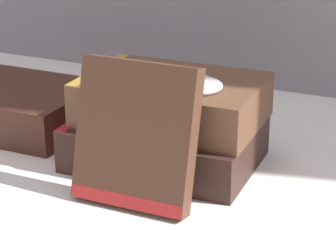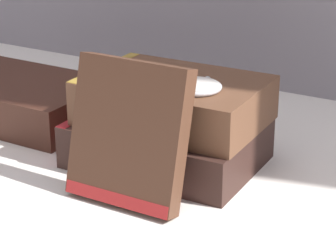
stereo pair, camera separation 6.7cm
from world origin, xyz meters
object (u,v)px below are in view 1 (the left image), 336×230
book_flat_top (168,100)px  pocket_watch (197,86)px  book_leaning_front (135,140)px  book_flat_bottom (161,142)px

book_flat_top → pocket_watch: size_ratio=3.34×
book_leaning_front → pocket_watch: 0.09m
book_flat_bottom → book_flat_top: size_ratio=1.04×
book_flat_bottom → pocket_watch: 0.09m
book_flat_top → book_leaning_front: 0.10m
book_flat_bottom → book_flat_top: 0.05m
pocket_watch → book_leaning_front: bearing=-109.3°
book_leaning_front → pocket_watch: (0.03, 0.08, 0.03)m
book_flat_bottom → pocket_watch: size_ratio=3.48×
book_flat_top → book_flat_bottom: bearing=-131.0°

